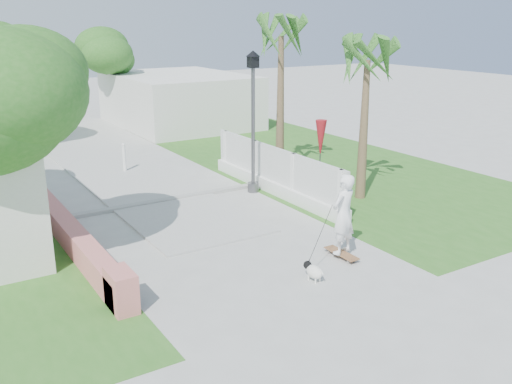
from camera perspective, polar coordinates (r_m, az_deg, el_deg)
ground at (r=12.59m, az=1.57°, el=-8.22°), size 90.00×90.00×0.00m
path_strip at (r=30.63m, az=-19.55°, el=5.99°), size 3.20×36.00×0.06m
curb at (r=17.55m, az=-9.24°, el=-0.86°), size 6.50×0.25×0.10m
grass_right at (r=22.62m, az=5.28°, el=3.22°), size 8.00×20.00×0.01m
pink_wall at (r=14.31m, az=-17.69°, el=-4.52°), size 0.45×8.20×0.80m
lattice_fence at (r=18.10m, az=1.89°, el=1.54°), size 0.35×7.00×1.50m
building_right at (r=30.39m, az=-7.74°, el=9.16°), size 6.00×8.00×2.60m
street_lamp at (r=17.83m, az=-0.29°, el=7.51°), size 0.44×0.44×4.44m
bollard at (r=21.10m, az=-13.05°, el=3.46°), size 0.14×0.14×1.09m
patio_umbrella at (r=18.24m, az=6.49°, el=5.25°), size 0.36×0.36×2.30m
tree_left_near at (r=12.70m, az=-23.64°, el=8.62°), size 3.60×3.60×5.28m
tree_path_right at (r=31.03m, az=-14.26°, el=13.04°), size 3.00×3.00×4.79m
palm_far at (r=19.37m, az=2.53°, el=14.38°), size 1.80×1.80×5.30m
palm_near at (r=17.32m, az=11.05°, el=12.02°), size 1.80×1.80×4.70m
skateboarder at (r=12.94m, az=7.69°, el=-3.17°), size 1.70×1.02×2.01m
dog at (r=12.28m, az=5.74°, el=-7.84°), size 0.32×0.60×0.41m
parked_car at (r=42.85m, az=-22.51°, el=9.49°), size 4.20×1.85×1.41m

